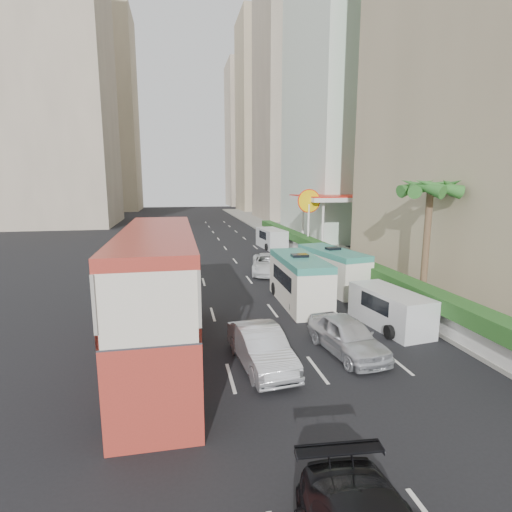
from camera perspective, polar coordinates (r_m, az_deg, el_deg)
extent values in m
plane|color=black|center=(17.20, 7.71, -12.78)|extent=(200.00, 200.00, 0.00)
cube|color=#AE3428|center=(15.52, -13.61, -5.66)|extent=(2.50, 11.00, 5.06)
imported|color=silver|center=(15.47, 0.75, -15.46)|extent=(2.03, 4.61, 1.47)
imported|color=silver|center=(16.92, 12.78, -13.37)|extent=(2.29, 4.52, 1.48)
imported|color=silver|center=(30.23, 1.75, -2.47)|extent=(3.41, 5.56, 1.44)
cube|color=silver|center=(22.53, 6.21, -3.50)|extent=(2.12, 6.12, 2.70)
cube|color=silver|center=(25.99, 10.84, -1.89)|extent=(2.94, 6.05, 2.57)
cube|color=silver|center=(20.04, 18.57, -7.17)|extent=(2.33, 4.60, 1.76)
cube|color=silver|center=(41.83, 2.23, 2.52)|extent=(2.41, 5.08, 1.97)
cube|color=#99968C|center=(42.91, 8.32, 1.41)|extent=(6.00, 120.00, 0.18)
cube|color=silver|center=(31.69, 10.18, -0.77)|extent=(0.30, 44.00, 1.00)
cube|color=#2D6626|center=(31.54, 10.23, 0.75)|extent=(1.10, 44.00, 0.70)
cylinder|color=brown|center=(23.23, 23.12, 1.25)|extent=(0.36, 0.36, 6.40)
cube|color=silver|center=(41.07, 10.66, 4.68)|extent=(6.50, 8.00, 5.50)
cube|color=#B7A690|center=(78.68, 6.86, 23.80)|extent=(16.00, 16.00, 50.00)
cube|color=tan|center=(100.60, 1.77, 19.17)|extent=(14.00, 14.00, 44.00)
cube|color=#B7A690|center=(121.70, -0.67, 16.71)|extent=(14.00, 14.00, 40.00)
cube|color=#B7A690|center=(74.90, -27.95, 24.21)|extent=(18.00, 18.00, 52.00)
cube|color=tan|center=(107.48, -21.21, 18.48)|extent=(16.00, 16.00, 46.00)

